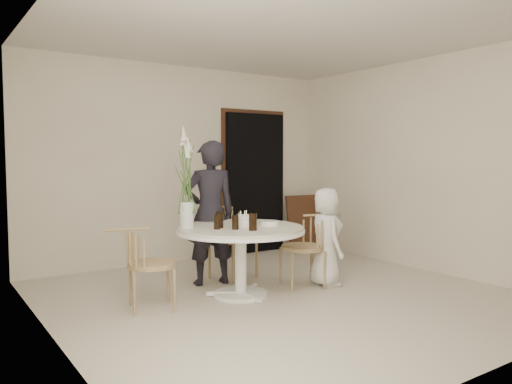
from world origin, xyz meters
TOP-DOWN VIEW (x-y plane):
  - ground at (0.00, 0.00)m, footprint 4.50×4.50m
  - room_shell at (0.00, 0.00)m, footprint 4.50×4.50m
  - doorway at (1.15, 2.19)m, footprint 1.00×0.10m
  - door_trim at (1.15, 2.23)m, footprint 1.12×0.03m
  - table at (-0.35, 0.25)m, footprint 1.33×1.33m
  - picture_frame at (1.95, 1.95)m, footprint 0.65×0.25m
  - chair_far at (-0.03, 1.08)m, footprint 0.55×0.58m
  - chair_right at (0.53, 0.14)m, footprint 0.57×0.55m
  - chair_left at (-1.40, 0.38)m, footprint 0.54×0.51m
  - girl at (-0.37, 0.87)m, footprint 0.66×0.50m
  - boy at (0.67, 0.07)m, footprint 0.49×0.62m
  - birthday_cake at (-0.30, 0.25)m, footprint 0.23×0.23m
  - cola_tumbler_a at (-0.51, 0.10)m, footprint 0.08×0.08m
  - cola_tumbler_b at (-0.40, -0.05)m, footprint 0.08×0.08m
  - cola_tumbler_c at (-0.64, 0.22)m, footprint 0.08×0.08m
  - cola_tumbler_d at (-0.58, 0.28)m, footprint 0.10×0.10m
  - plate_stack at (-0.05, 0.15)m, footprint 0.24×0.24m
  - flower_vase at (-0.85, 0.47)m, footprint 0.14×0.14m

SIDE VIEW (x-z plane):
  - ground at x=0.00m, z-range 0.00..0.00m
  - picture_frame at x=1.95m, z-range 0.00..0.85m
  - chair_left at x=-1.40m, z-range 0.12..0.91m
  - chair_right at x=0.53m, z-range 0.12..0.94m
  - boy at x=0.67m, z-range 0.00..1.11m
  - chair_far at x=-0.03m, z-range 0.13..0.99m
  - table at x=-0.35m, z-range 0.25..0.98m
  - plate_stack at x=-0.05m, z-range 0.73..0.78m
  - birthday_cake at x=-0.30m, z-range 0.71..0.87m
  - cola_tumbler_a at x=-0.51m, z-range 0.73..0.87m
  - cola_tumbler_c at x=-0.64m, z-range 0.73..0.87m
  - cola_tumbler_d at x=-0.58m, z-range 0.73..0.90m
  - cola_tumbler_b at x=-0.40m, z-range 0.73..0.90m
  - girl at x=-0.37m, z-range 0.00..1.63m
  - doorway at x=1.15m, z-range 0.00..2.10m
  - door_trim at x=1.15m, z-range 0.00..2.22m
  - flower_vase at x=-0.85m, z-range 0.67..1.72m
  - room_shell at x=0.00m, z-range -0.63..3.87m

